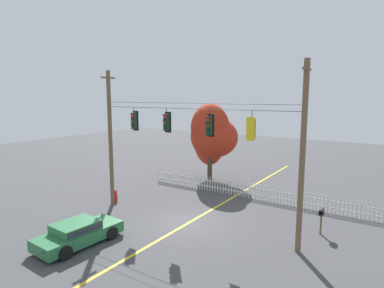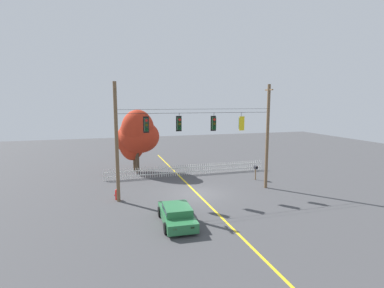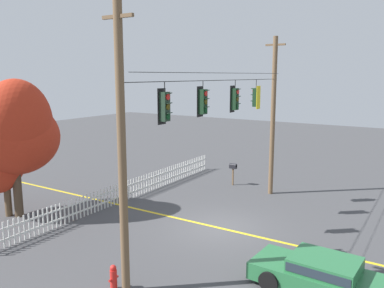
% 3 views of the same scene
% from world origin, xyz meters
% --- Properties ---
extents(ground, '(80.00, 80.00, 0.00)m').
position_xyz_m(ground, '(0.00, 0.00, 0.00)').
color(ground, '#424244').
extents(lane_centerline_stripe, '(0.16, 36.00, 0.01)m').
position_xyz_m(lane_centerline_stripe, '(0.00, 0.00, 0.00)').
color(lane_centerline_stripe, gold).
rests_on(lane_centerline_stripe, ground).
extents(signal_support_span, '(12.41, 1.10, 8.66)m').
position_xyz_m(signal_support_span, '(0.00, -0.00, 4.42)').
color(signal_support_span, brown).
rests_on(signal_support_span, ground).
extents(traffic_signal_southbound_primary, '(0.43, 0.38, 1.42)m').
position_xyz_m(traffic_signal_southbound_primary, '(-3.94, 0.01, 5.59)').
color(traffic_signal_southbound_primary, black).
extents(traffic_signal_northbound_secondary, '(0.43, 0.38, 1.39)m').
position_xyz_m(traffic_signal_northbound_secondary, '(-1.46, 0.01, 5.61)').
color(traffic_signal_northbound_secondary, black).
extents(traffic_signal_westbound_side, '(0.43, 0.38, 1.43)m').
position_xyz_m(traffic_signal_westbound_side, '(1.32, 0.01, 5.57)').
color(traffic_signal_westbound_side, black).
extents(traffic_signal_eastbound_side, '(0.43, 0.38, 1.43)m').
position_xyz_m(traffic_signal_eastbound_side, '(3.65, -0.01, 5.54)').
color(traffic_signal_eastbound_side, black).
extents(white_picket_fence, '(16.30, 0.06, 1.05)m').
position_xyz_m(white_picket_fence, '(0.98, 6.09, 0.53)').
color(white_picket_fence, silver).
rests_on(white_picket_fence, ground).
extents(autumn_maple_near_fence, '(3.04, 2.67, 5.52)m').
position_xyz_m(autumn_maple_near_fence, '(-4.30, 9.45, 3.34)').
color(autumn_maple_near_fence, brown).
rests_on(autumn_maple_near_fence, ground).
extents(autumn_maple_mid, '(4.09, 3.43, 6.47)m').
position_xyz_m(autumn_maple_mid, '(-3.56, 8.73, 4.01)').
color(autumn_maple_mid, '#473828').
rests_on(autumn_maple_mid, ground).
extents(parked_car, '(2.06, 4.20, 1.15)m').
position_xyz_m(parked_car, '(-2.92, -5.10, 0.60)').
color(parked_car, '#286B3D').
rests_on(parked_car, ground).
extents(fire_hydrant, '(0.38, 0.22, 0.82)m').
position_xyz_m(fire_hydrant, '(-6.20, 0.39, 0.40)').
color(fire_hydrant, red).
rests_on(fire_hydrant, ground).
extents(roadside_mailbox, '(0.25, 0.44, 1.35)m').
position_xyz_m(roadside_mailbox, '(6.51, 2.58, 1.10)').
color(roadside_mailbox, brown).
rests_on(roadside_mailbox, ground).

